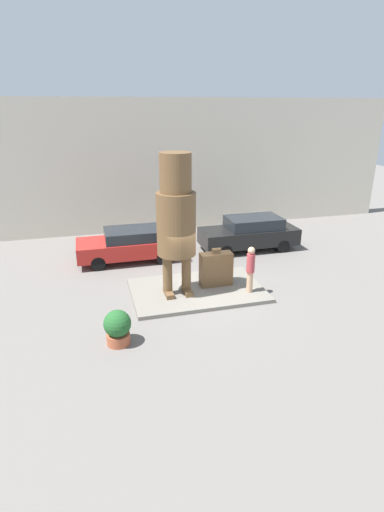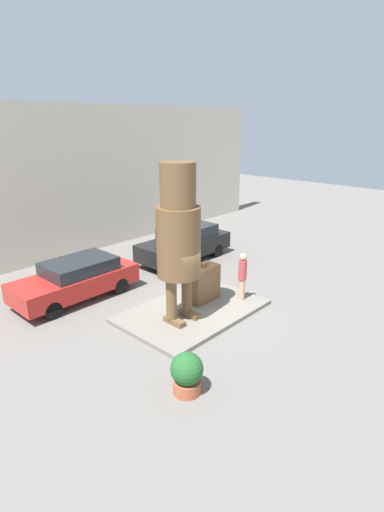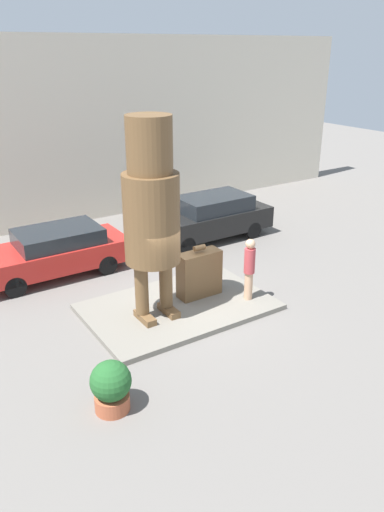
% 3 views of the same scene
% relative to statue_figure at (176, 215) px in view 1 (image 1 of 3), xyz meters
% --- Properties ---
extents(ground_plane, '(60.00, 60.00, 0.00)m').
position_rel_statue_figure_xyz_m(ground_plane, '(0.80, 0.15, -3.08)').
color(ground_plane, slate).
extents(pedestal, '(4.89, 3.19, 0.14)m').
position_rel_statue_figure_xyz_m(pedestal, '(0.80, 0.15, -3.01)').
color(pedestal, slate).
rests_on(pedestal, ground_plane).
extents(building_backdrop, '(28.00, 0.60, 6.99)m').
position_rel_statue_figure_xyz_m(building_backdrop, '(0.80, 8.83, 0.41)').
color(building_backdrop, beige).
rests_on(building_backdrop, ground_plane).
extents(statue_figure, '(1.36, 1.36, 5.03)m').
position_rel_statue_figure_xyz_m(statue_figure, '(0.00, 0.00, 0.00)').
color(statue_figure, brown).
rests_on(statue_figure, pedestal).
extents(giant_suitcase, '(1.22, 0.50, 1.49)m').
position_rel_statue_figure_xyz_m(giant_suitcase, '(1.59, 0.32, -2.29)').
color(giant_suitcase, brown).
rests_on(giant_suitcase, pedestal).
extents(tourist, '(0.30, 0.30, 1.75)m').
position_rel_statue_figure_xyz_m(tourist, '(2.59, -0.60, -1.99)').
color(tourist, tan).
rests_on(tourist, pedestal).
extents(parked_car_red, '(4.52, 1.87, 1.46)m').
position_rel_statue_figure_xyz_m(parked_car_red, '(-1.21, 4.11, -2.30)').
color(parked_car_red, '#B2231E').
rests_on(parked_car_red, ground_plane).
extents(parked_car_black, '(4.65, 1.83, 1.60)m').
position_rel_statue_figure_xyz_m(parked_car_black, '(4.55, 4.09, -2.24)').
color(parked_car_black, black).
rests_on(parked_car_black, ground_plane).
extents(planter_pot, '(0.80, 0.80, 1.07)m').
position_rel_statue_figure_xyz_m(planter_pot, '(-2.38, -2.59, -2.53)').
color(planter_pot, '#AD5638').
rests_on(planter_pot, ground_plane).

